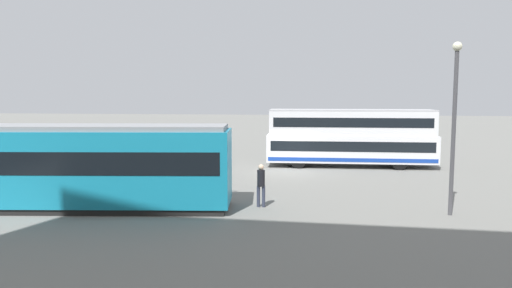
{
  "coord_description": "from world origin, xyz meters",
  "views": [
    {
      "loc": [
        -1.6,
        28.15,
        4.7
      ],
      "look_at": [
        1.68,
        2.12,
        1.92
      ],
      "focal_mm": 32.95,
      "sensor_mm": 36.0,
      "label": 1
    }
  ],
  "objects_px": {
    "pedestrian_near_railing": "(179,164)",
    "info_sign": "(60,155)",
    "tram_yellow": "(55,166)",
    "pedestrian_crossing": "(261,182)",
    "street_lamp": "(454,115)",
    "double_decker_bus": "(350,137)"
  },
  "relations": [
    {
      "from": "double_decker_bus",
      "to": "tram_yellow",
      "type": "distance_m",
      "value": 18.29
    },
    {
      "from": "info_sign",
      "to": "tram_yellow",
      "type": "bearing_deg",
      "value": 117.38
    },
    {
      "from": "double_decker_bus",
      "to": "street_lamp",
      "type": "relative_size",
      "value": 1.62
    },
    {
      "from": "pedestrian_crossing",
      "to": "info_sign",
      "type": "bearing_deg",
      "value": -12.99
    },
    {
      "from": "double_decker_bus",
      "to": "tram_yellow",
      "type": "relative_size",
      "value": 0.74
    },
    {
      "from": "double_decker_bus",
      "to": "tram_yellow",
      "type": "height_order",
      "value": "double_decker_bus"
    },
    {
      "from": "pedestrian_crossing",
      "to": "info_sign",
      "type": "xyz_separation_m",
      "value": [
        10.25,
        -2.36,
        0.65
      ]
    },
    {
      "from": "info_sign",
      "to": "pedestrian_crossing",
      "type": "bearing_deg",
      "value": 167.01
    },
    {
      "from": "pedestrian_near_railing",
      "to": "info_sign",
      "type": "distance_m",
      "value": 5.97
    },
    {
      "from": "pedestrian_near_railing",
      "to": "street_lamp",
      "type": "xyz_separation_m",
      "value": [
        -12.62,
        5.73,
        3.0
      ]
    },
    {
      "from": "double_decker_bus",
      "to": "pedestrian_near_railing",
      "type": "height_order",
      "value": "double_decker_bus"
    },
    {
      "from": "double_decker_bus",
      "to": "pedestrian_near_railing",
      "type": "relative_size",
      "value": 6.74
    },
    {
      "from": "pedestrian_crossing",
      "to": "street_lamp",
      "type": "relative_size",
      "value": 0.27
    },
    {
      "from": "pedestrian_near_railing",
      "to": "info_sign",
      "type": "bearing_deg",
      "value": 30.16
    },
    {
      "from": "pedestrian_crossing",
      "to": "info_sign",
      "type": "distance_m",
      "value": 10.54
    },
    {
      "from": "tram_yellow",
      "to": "info_sign",
      "type": "height_order",
      "value": "tram_yellow"
    },
    {
      "from": "pedestrian_near_railing",
      "to": "info_sign",
      "type": "xyz_separation_m",
      "value": [
        5.12,
        2.98,
        0.79
      ]
    },
    {
      "from": "street_lamp",
      "to": "double_decker_bus",
      "type": "bearing_deg",
      "value": -76.05
    },
    {
      "from": "pedestrian_near_railing",
      "to": "pedestrian_crossing",
      "type": "height_order",
      "value": "pedestrian_crossing"
    },
    {
      "from": "pedestrian_crossing",
      "to": "street_lamp",
      "type": "height_order",
      "value": "street_lamp"
    },
    {
      "from": "pedestrian_crossing",
      "to": "info_sign",
      "type": "height_order",
      "value": "info_sign"
    },
    {
      "from": "tram_yellow",
      "to": "double_decker_bus",
      "type": "bearing_deg",
      "value": -134.46
    }
  ]
}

